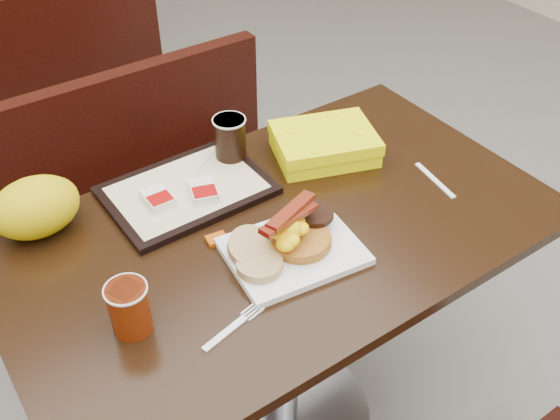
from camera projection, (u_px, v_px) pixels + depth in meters
floor at (280, 419)px, 1.87m from camera, size 6.00×7.00×0.01m
table_near at (280, 337)px, 1.63m from camera, size 1.20×0.70×0.75m
bench_near_n at (158, 199)px, 2.08m from camera, size 1.00×0.46×0.72m
bench_far_s at (36, 58)px, 2.84m from camera, size 1.00×0.46×0.72m
platter at (293, 251)px, 1.32m from camera, size 0.29×0.24×0.02m
pancake_stack at (301, 238)px, 1.32m from camera, size 0.16×0.16×0.03m
sausage_patty at (315, 214)px, 1.35m from camera, size 0.10×0.10×0.01m
scrambled_eggs at (290, 230)px, 1.28m from camera, size 0.09×0.08×0.05m
bacon_strips at (289, 217)px, 1.27m from camera, size 0.17×0.10×0.01m
muffin_bottom at (259, 265)px, 1.27m from camera, size 0.10×0.10×0.02m
muffin_top at (250, 247)px, 1.29m from camera, size 0.09×0.10×0.05m
coffee_cup_near at (130, 308)px, 1.15m from camera, size 0.08×0.08×0.10m
fork at (225, 333)px, 1.16m from camera, size 0.15×0.06×0.00m
knife at (435, 180)px, 1.52m from camera, size 0.04×0.15×0.00m
condiment_syrup at (217, 239)px, 1.35m from camera, size 0.05×0.04×0.01m
condiment_ketchup at (253, 243)px, 1.34m from camera, size 0.05×0.04×0.01m
tray at (187, 190)px, 1.47m from camera, size 0.36×0.26×0.02m
hashbrown_sleeve_left at (158, 198)px, 1.42m from camera, size 0.06×0.08×0.02m
hashbrown_sleeve_right at (204, 191)px, 1.44m from camera, size 0.08×0.09×0.02m
coffee_cup_far at (230, 138)px, 1.53m from camera, size 0.09×0.09×0.10m
clamshell at (324, 144)px, 1.58m from camera, size 0.29×0.25×0.07m
paper_bag at (36, 207)px, 1.34m from camera, size 0.20×0.16×0.13m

